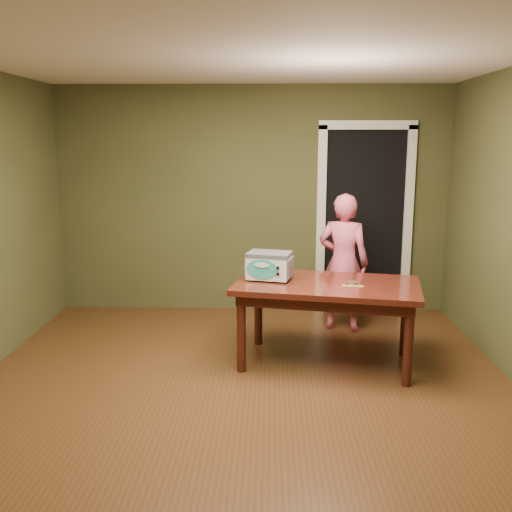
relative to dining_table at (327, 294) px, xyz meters
The scene contains 8 objects.
floor 1.27m from the dining_table, 131.54° to the right, with size 5.00×5.00×0.00m, color #522B17.
room_shell 1.52m from the dining_table, 131.54° to the right, with size 4.52×5.02×2.61m.
doorway 2.09m from the dining_table, 73.65° to the left, with size 1.10×0.66×2.25m.
dining_table is the anchor object (origin of this frame).
toy_oven 0.58m from the dining_table, 168.56° to the left, with size 0.45×0.36×0.25m.
baking_pan 0.24m from the dining_table, 12.19° to the right, with size 0.10×0.10×0.02m.
spatula 0.26m from the dining_table, 31.48° to the right, with size 0.18×0.03×0.01m, color #E3D063.
child 0.99m from the dining_table, 74.74° to the left, with size 0.53×0.35×1.45m, color #DF5C7C.
Camera 1 is at (0.22, -4.08, 1.99)m, focal length 40.00 mm.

